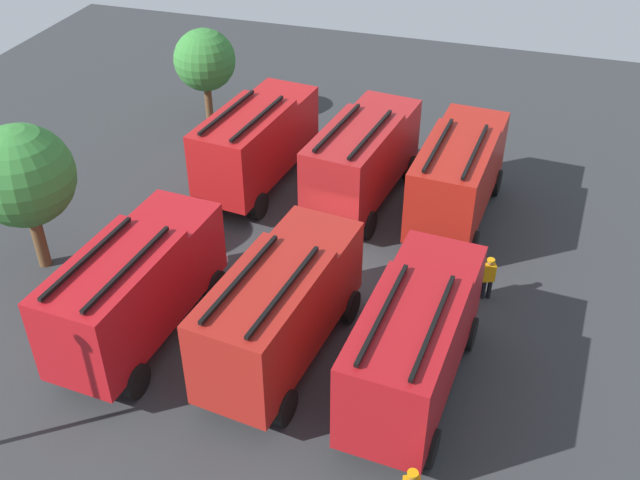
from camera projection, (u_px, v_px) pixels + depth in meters
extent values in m
plane|color=#2D3033|center=(320.00, 271.00, 27.37)|extent=(49.78, 49.78, 0.00)
cube|color=#A11319|center=(436.00, 291.00, 23.10)|extent=(2.39, 2.66, 2.60)
cube|color=#8C9EAD|center=(445.00, 264.00, 23.72)|extent=(0.24, 2.12, 1.46)
cube|color=#A11319|center=(404.00, 361.00, 20.36)|extent=(4.98, 2.87, 2.90)
cube|color=black|center=(383.00, 312.00, 19.67)|extent=(4.32, 0.46, 0.12)
cube|color=black|center=(433.00, 325.00, 19.25)|extent=(4.32, 0.46, 0.12)
cube|color=silver|center=(442.00, 296.00, 24.68)|extent=(0.38, 2.38, 0.28)
cylinder|color=black|center=(398.00, 315.00, 24.51)|extent=(1.12, 0.43, 1.10)
cylinder|color=black|center=(469.00, 333.00, 23.78)|extent=(1.12, 0.43, 1.10)
cylinder|color=black|center=(347.00, 422.00, 20.80)|extent=(1.12, 0.43, 1.10)
cylinder|color=black|center=(430.00, 448.00, 20.07)|extent=(1.12, 0.43, 1.10)
cube|color=#A51D14|center=(471.00, 147.00, 30.82)|extent=(2.37, 2.65, 2.60)
cube|color=#8C9EAD|center=(477.00, 130.00, 31.44)|extent=(0.23, 2.13, 1.46)
cube|color=#A51D14|center=(452.00, 184.00, 28.08)|extent=(4.96, 2.83, 2.90)
cube|color=black|center=(438.00, 144.00, 27.38)|extent=(4.32, 0.43, 0.12)
cube|color=black|center=(475.00, 151.00, 26.97)|extent=(4.32, 0.43, 0.12)
cube|color=silver|center=(474.00, 158.00, 32.40)|extent=(0.37, 2.38, 0.28)
cylinder|color=black|center=(441.00, 172.00, 32.23)|extent=(1.12, 0.43, 1.10)
cylinder|color=black|center=(496.00, 182.00, 31.51)|extent=(1.12, 0.43, 1.10)
cylinder|color=black|center=(410.00, 231.00, 28.51)|extent=(1.12, 0.43, 1.10)
cylinder|color=black|center=(472.00, 245.00, 27.79)|extent=(1.12, 0.43, 1.10)
cube|color=maroon|center=(315.00, 264.00, 24.25)|extent=(2.49, 2.75, 2.60)
cube|color=#8C9EAD|center=(328.00, 239.00, 24.85)|extent=(0.34, 2.12, 1.46)
cube|color=maroon|center=(265.00, 326.00, 21.56)|extent=(5.07, 3.07, 2.90)
cube|color=black|center=(241.00, 277.00, 20.89)|extent=(4.30, 0.65, 0.12)
cube|color=black|center=(284.00, 290.00, 20.43)|extent=(4.30, 0.65, 0.12)
cube|color=silver|center=(329.00, 271.00, 25.81)|extent=(0.49, 2.38, 0.28)
cylinder|color=black|center=(286.00, 287.00, 25.70)|extent=(1.13, 0.48, 1.10)
cylinder|color=black|center=(350.00, 306.00, 24.89)|extent=(1.13, 0.48, 1.10)
cylinder|color=black|center=(213.00, 382.00, 22.06)|extent=(1.13, 0.48, 1.10)
cylinder|color=black|center=(285.00, 407.00, 21.25)|extent=(1.13, 0.48, 1.10)
cube|color=#A71D1F|center=(384.00, 133.00, 31.88)|extent=(2.50, 2.76, 2.60)
cube|color=#8C9EAD|center=(393.00, 116.00, 32.48)|extent=(0.35, 2.12, 1.46)
cube|color=#A71D1F|center=(353.00, 166.00, 29.20)|extent=(5.08, 3.10, 2.90)
cube|color=black|center=(337.00, 127.00, 28.53)|extent=(4.30, 0.67, 0.12)
cube|color=black|center=(371.00, 134.00, 28.06)|extent=(4.30, 0.67, 0.12)
cube|color=silver|center=(392.00, 145.00, 33.44)|extent=(0.50, 2.38, 0.28)
cylinder|color=black|center=(359.00, 157.00, 33.34)|extent=(1.14, 0.49, 1.10)
cylinder|color=black|center=(410.00, 168.00, 32.52)|extent=(1.14, 0.49, 1.10)
cylinder|color=black|center=(313.00, 211.00, 29.70)|extent=(1.14, 0.49, 1.10)
cylinder|color=black|center=(368.00, 225.00, 28.88)|extent=(1.14, 0.49, 1.10)
cube|color=#AE141A|center=(177.00, 245.00, 25.12)|extent=(2.39, 2.66, 2.60)
cube|color=#8C9EAD|center=(191.00, 221.00, 25.74)|extent=(0.24, 2.12, 1.46)
cube|color=#AE141A|center=(116.00, 303.00, 22.38)|extent=(4.98, 2.86, 2.90)
cube|color=black|center=(88.00, 257.00, 21.68)|extent=(4.32, 0.45, 0.12)
cube|color=black|center=(128.00, 267.00, 21.27)|extent=(4.32, 0.45, 0.12)
cube|color=silver|center=(197.00, 253.00, 26.70)|extent=(0.38, 2.38, 0.28)
cylinder|color=black|center=(155.00, 270.00, 26.53)|extent=(1.12, 0.43, 1.10)
cylinder|color=black|center=(214.00, 285.00, 25.81)|extent=(1.12, 0.43, 1.10)
cylinder|color=black|center=(69.00, 360.00, 22.82)|extent=(1.12, 0.43, 1.10)
cylinder|color=black|center=(136.00, 381.00, 22.09)|extent=(1.12, 0.43, 1.10)
cube|color=#AF1618|center=(283.00, 119.00, 33.01)|extent=(2.47, 2.74, 2.60)
cube|color=#8C9EAD|center=(293.00, 103.00, 33.61)|extent=(0.33, 2.12, 1.46)
cube|color=#AF1618|center=(245.00, 150.00, 30.31)|extent=(5.06, 3.04, 2.90)
cube|color=black|center=(227.00, 112.00, 29.63)|extent=(4.30, 0.62, 0.12)
cube|color=black|center=(258.00, 118.00, 29.17)|extent=(4.30, 0.62, 0.12)
cube|color=silver|center=(295.00, 131.00, 34.56)|extent=(0.47, 2.38, 0.28)
cylinder|color=black|center=(263.00, 142.00, 34.45)|extent=(1.13, 0.47, 1.10)
cylinder|color=black|center=(309.00, 153.00, 33.65)|extent=(1.13, 0.47, 1.10)
cylinder|color=black|center=(208.00, 193.00, 30.79)|extent=(1.13, 0.47, 1.10)
cylinder|color=black|center=(259.00, 206.00, 30.00)|extent=(1.13, 0.47, 1.10)
sphere|color=brown|center=(413.00, 476.00, 18.05)|extent=(0.23, 0.23, 0.23)
cylinder|color=orange|center=(413.00, 473.00, 18.00)|extent=(0.28, 0.28, 0.07)
cylinder|color=black|center=(489.00, 289.00, 25.91)|extent=(0.16, 0.16, 0.77)
cylinder|color=black|center=(483.00, 289.00, 25.90)|extent=(0.16, 0.16, 0.77)
cube|color=orange|center=(489.00, 272.00, 25.49)|extent=(0.38, 0.48, 0.67)
sphere|color=#9E704C|center=(491.00, 262.00, 25.23)|extent=(0.22, 0.22, 0.22)
cylinder|color=orange|center=(491.00, 260.00, 25.18)|extent=(0.27, 0.27, 0.07)
cylinder|color=brown|center=(39.00, 239.00, 27.07)|extent=(0.45, 0.45, 2.27)
sphere|color=#337A33|center=(22.00, 176.00, 25.52)|extent=(3.63, 3.63, 3.63)
cylinder|color=brown|center=(209.00, 102.00, 37.14)|extent=(0.38, 0.38, 1.88)
sphere|color=#337A33|center=(205.00, 60.00, 35.86)|extent=(3.01, 3.01, 3.01)
cone|color=#F2600C|center=(195.00, 172.00, 32.67)|extent=(0.44, 0.44, 0.63)
cone|color=#F2600C|center=(91.00, 307.00, 25.20)|extent=(0.46, 0.46, 0.66)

